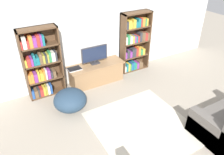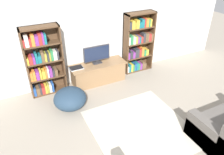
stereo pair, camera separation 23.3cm
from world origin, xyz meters
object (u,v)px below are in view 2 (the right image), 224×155
(bookshelf_left, at_px, (43,62))
(laptop, at_px, (76,68))
(television, at_px, (97,54))
(tv_stand, at_px, (98,73))
(beanbag_ottoman, at_px, (70,99))
(bookshelf_right, at_px, (138,43))

(bookshelf_left, bearing_deg, laptop, -9.05)
(bookshelf_left, bearing_deg, television, -3.53)
(tv_stand, distance_m, laptop, 0.65)
(bookshelf_left, bearing_deg, beanbag_ottoman, -69.14)
(bookshelf_left, relative_size, television, 2.39)
(tv_stand, bearing_deg, laptop, 178.07)
(bookshelf_left, relative_size, bookshelf_right, 1.00)
(bookshelf_left, height_order, bookshelf_right, same)
(beanbag_ottoman, bearing_deg, television, 38.35)
(bookshelf_right, xyz_separation_m, television, (-1.29, -0.08, -0.04))
(tv_stand, height_order, television, television)
(bookshelf_right, bearing_deg, beanbag_ottoman, -159.03)
(tv_stand, xyz_separation_m, television, (-0.00, 0.06, 0.53))
(beanbag_ottoman, bearing_deg, laptop, 60.86)
(bookshelf_left, relative_size, laptop, 5.06)
(laptop, bearing_deg, beanbag_ottoman, -119.14)
(laptop, distance_m, beanbag_ottoman, 0.93)
(bookshelf_left, xyz_separation_m, laptop, (0.76, -0.12, -0.28))
(bookshelf_right, bearing_deg, television, -176.42)
(tv_stand, bearing_deg, bookshelf_right, 6.14)
(bookshelf_right, relative_size, beanbag_ottoman, 2.32)
(television, height_order, laptop, television)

